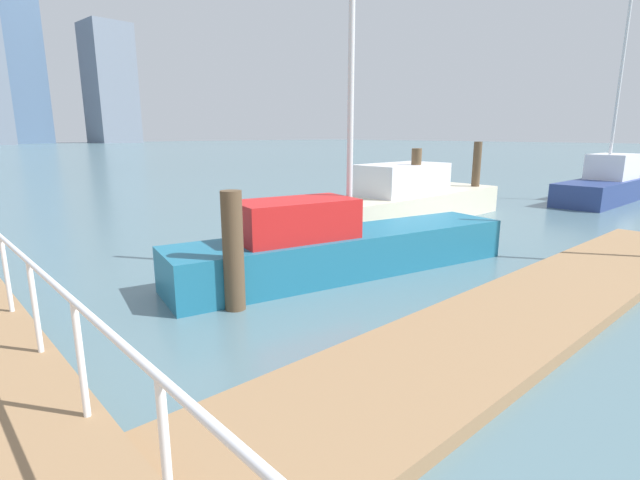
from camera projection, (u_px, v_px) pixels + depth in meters
ground_plane at (131, 249)px, 11.56m from camera, size 300.00×300.00×0.00m
floating_dock at (546, 300)px, 7.78m from camera, size 14.26×2.00×0.18m
dock_piling_0 at (233, 251)px, 7.43m from camera, size 0.33×0.33×1.93m
dock_piling_3 at (476, 177)px, 16.92m from camera, size 0.29×0.29×2.50m
dock_piling_4 at (415, 188)px, 14.28m from camera, size 0.30×0.30×2.35m
moored_boat_0 at (411, 199)px, 15.24m from camera, size 7.43×2.10×1.86m
moored_boat_2 at (340, 246)px, 9.45m from camera, size 7.52×2.92×5.97m
moored_boat_3 at (607, 184)px, 19.64m from camera, size 6.91×1.89×9.58m
skyline_tower_5 at (12, 3)px, 123.69m from camera, size 10.89×10.19×72.49m
skyline_tower_6 at (110, 84)px, 135.34m from camera, size 12.49×12.80×33.04m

